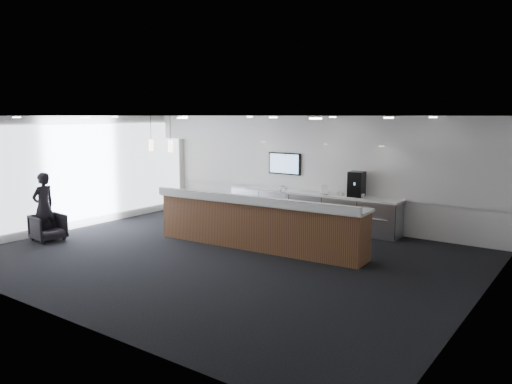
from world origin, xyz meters
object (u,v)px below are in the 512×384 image
Objects in this scene: service_counter at (258,223)px; armchair at (48,227)px; coffee_machine at (357,184)px; lounge_guest at (44,206)px.

armchair is at bearing -155.53° from service_counter.
service_counter is 8.10× the size of coffee_machine.
service_counter is at bearing -120.13° from coffee_machine.
service_counter reaches higher than armchair.
service_counter is at bearing 108.34° from lounge_guest.
armchair is (-5.73, -5.09, -0.95)m from coffee_machine.
armchair is 0.54m from lounge_guest.
lounge_guest reaches higher than armchair.
coffee_machine is (1.19, 2.68, 0.70)m from service_counter.
coffee_machine is 0.91× the size of armchair.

